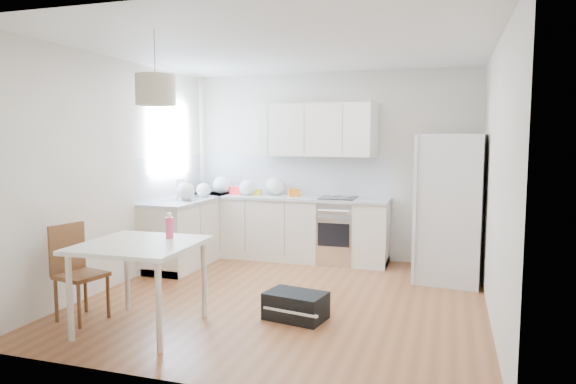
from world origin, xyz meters
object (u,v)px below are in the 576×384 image
Objects in this scene: dining_table at (140,253)px; gym_bag at (296,306)px; refrigerator at (453,208)px; dining_chair at (81,273)px.

gym_bag is (1.29, 0.67, -0.59)m from dining_table.
refrigerator reaches higher than dining_table.
gym_bag is (1.96, 0.65, -0.33)m from dining_chair.
dining_table is 1.57m from gym_bag.
dining_chair is (-3.40, -2.60, -0.44)m from refrigerator.
refrigerator reaches higher than dining_chair.
refrigerator is 1.95× the size of dining_chair.
dining_chair reaches higher than gym_bag.
dining_chair is at bearing 176.48° from dining_table.
dining_table is 1.85× the size of gym_bag.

